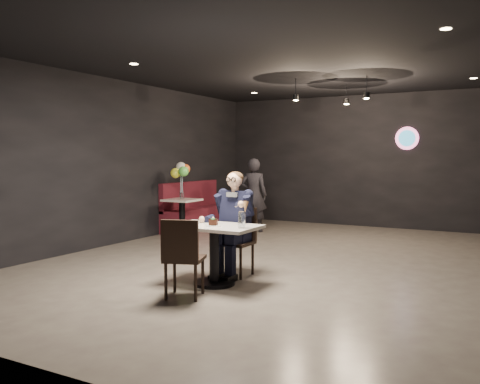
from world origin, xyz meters
The scene contains 17 objects.
floor centered at (0.00, 0.00, 0.00)m, with size 9.00×9.00×0.00m, color slate.
wall_sign centered at (0.80, 4.47, 2.00)m, with size 0.50×0.06×0.50m, color pink, non-canonical shape.
pendant_lights centered at (0.00, 2.00, 2.88)m, with size 1.40×1.20×0.36m, color black.
main_table centered at (-0.35, -1.71, 0.38)m, with size 1.10×0.70×0.75m, color white.
chair_far centered at (-0.35, -1.16, 0.46)m, with size 0.42×0.46×0.92m, color black.
chair_near centered at (-0.35, -2.35, 0.46)m, with size 0.42×0.46×0.92m, color black.
seated_man centered at (-0.35, -1.16, 0.72)m, with size 0.60×0.80×1.44m, color black.
dessert_plate centered at (-0.30, -1.79, 0.76)m, with size 0.19×0.19×0.01m, color white.
cake_slice centered at (-0.31, -1.79, 0.80)m, with size 0.10×0.08×0.07m, color black.
mint_leaf centered at (-0.30, -1.82, 0.84)m, with size 0.06×0.04×0.01m, color green.
sundae_glass centered at (0.07, -1.76, 0.85)m, with size 0.09×0.09×0.19m, color silver.
wafer_cone centered at (0.11, -1.74, 1.00)m, with size 0.07×0.07×0.14m, color tan.
booth_bench centered at (-3.25, 2.29, 0.52)m, with size 0.52×2.09×1.05m, color #4A0F19.
side_table centered at (-2.95, 1.29, 0.39)m, with size 0.62×0.62×0.78m, color white.
balloon_vase centered at (-2.95, 1.29, 0.82)m, with size 0.09×0.09×0.14m, color silver.
balloon_bunch centered at (-2.95, 1.29, 1.21)m, with size 0.37×0.37×0.61m, color #FAFF35.
passerby centered at (-1.97, 2.53, 0.78)m, with size 0.57×0.37×1.57m, color black.
Camera 1 is at (2.94, -7.05, 1.60)m, focal length 38.00 mm.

